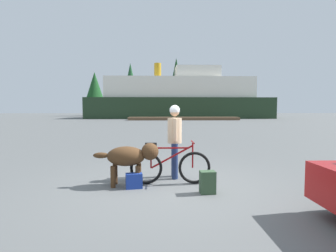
{
  "coord_description": "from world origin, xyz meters",
  "views": [
    {
      "loc": [
        -0.21,
        -5.19,
        1.58
      ],
      "look_at": [
        0.03,
        1.69,
        1.12
      ],
      "focal_mm": 28.03,
      "sensor_mm": 36.0,
      "label": 1
    }
  ],
  "objects_px": {
    "person_cyclist": "(175,135)",
    "backpack": "(208,182)",
    "bicycle": "(170,166)",
    "dog": "(131,157)",
    "sailboat_moored": "(175,115)",
    "handbag_pannier": "(134,181)",
    "ferry_boat": "(180,99)"
  },
  "relations": [
    {
      "from": "bicycle",
      "to": "person_cyclist",
      "type": "height_order",
      "value": "person_cyclist"
    },
    {
      "from": "person_cyclist",
      "to": "sailboat_moored",
      "type": "distance_m",
      "value": 36.95
    },
    {
      "from": "backpack",
      "to": "sailboat_moored",
      "type": "height_order",
      "value": "sailboat_moored"
    },
    {
      "from": "bicycle",
      "to": "dog",
      "type": "height_order",
      "value": "bicycle"
    },
    {
      "from": "bicycle",
      "to": "backpack",
      "type": "distance_m",
      "value": 0.95
    },
    {
      "from": "dog",
      "to": "handbag_pannier",
      "type": "relative_size",
      "value": 4.16
    },
    {
      "from": "ferry_boat",
      "to": "sailboat_moored",
      "type": "xyz_separation_m",
      "value": [
        -0.72,
        0.04,
        -2.6
      ]
    },
    {
      "from": "ferry_boat",
      "to": "bicycle",
      "type": "bearing_deg",
      "value": -94.84
    },
    {
      "from": "ferry_boat",
      "to": "dog",
      "type": "bearing_deg",
      "value": -96.05
    },
    {
      "from": "bicycle",
      "to": "ferry_boat",
      "type": "height_order",
      "value": "ferry_boat"
    },
    {
      "from": "person_cyclist",
      "to": "dog",
      "type": "height_order",
      "value": "person_cyclist"
    },
    {
      "from": "backpack",
      "to": "sailboat_moored",
      "type": "xyz_separation_m",
      "value": [
        1.76,
        38.01,
        0.3
      ]
    },
    {
      "from": "dog",
      "to": "ferry_boat",
      "type": "relative_size",
      "value": 0.05
    },
    {
      "from": "backpack",
      "to": "handbag_pannier",
      "type": "xyz_separation_m",
      "value": [
        -1.4,
        0.36,
        -0.06
      ]
    },
    {
      "from": "person_cyclist",
      "to": "dog",
      "type": "bearing_deg",
      "value": -147.84
    },
    {
      "from": "backpack",
      "to": "bicycle",
      "type": "bearing_deg",
      "value": 136.74
    },
    {
      "from": "bicycle",
      "to": "handbag_pannier",
      "type": "height_order",
      "value": "bicycle"
    },
    {
      "from": "person_cyclist",
      "to": "backpack",
      "type": "relative_size",
      "value": 3.94
    },
    {
      "from": "person_cyclist",
      "to": "ferry_boat",
      "type": "height_order",
      "value": "ferry_boat"
    },
    {
      "from": "backpack",
      "to": "dog",
      "type": "bearing_deg",
      "value": 159.68
    },
    {
      "from": "handbag_pannier",
      "to": "ferry_boat",
      "type": "height_order",
      "value": "ferry_boat"
    },
    {
      "from": "person_cyclist",
      "to": "handbag_pannier",
      "type": "distance_m",
      "value": 1.43
    },
    {
      "from": "dog",
      "to": "person_cyclist",
      "type": "bearing_deg",
      "value": 32.16
    },
    {
      "from": "dog",
      "to": "sailboat_moored",
      "type": "height_order",
      "value": "sailboat_moored"
    },
    {
      "from": "bicycle",
      "to": "dog",
      "type": "bearing_deg",
      "value": -173.63
    },
    {
      "from": "bicycle",
      "to": "handbag_pannier",
      "type": "xyz_separation_m",
      "value": [
        -0.72,
        -0.28,
        -0.22
      ]
    },
    {
      "from": "bicycle",
      "to": "person_cyclist",
      "type": "xyz_separation_m",
      "value": [
        0.13,
        0.5,
        0.62
      ]
    },
    {
      "from": "bicycle",
      "to": "dog",
      "type": "xyz_separation_m",
      "value": [
        -0.8,
        -0.09,
        0.23
      ]
    },
    {
      "from": "backpack",
      "to": "sailboat_moored",
      "type": "relative_size",
      "value": 0.05
    },
    {
      "from": "person_cyclist",
      "to": "ferry_boat",
      "type": "xyz_separation_m",
      "value": [
        3.03,
        36.83,
        2.12
      ]
    },
    {
      "from": "bicycle",
      "to": "backpack",
      "type": "xyz_separation_m",
      "value": [
        0.68,
        -0.64,
        -0.16
      ]
    },
    {
      "from": "bicycle",
      "to": "person_cyclist",
      "type": "distance_m",
      "value": 0.81
    }
  ]
}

